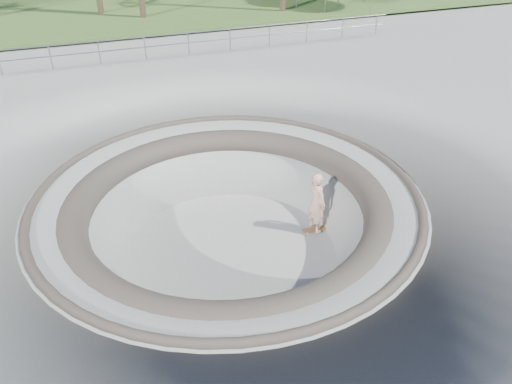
# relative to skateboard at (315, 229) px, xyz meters

# --- Properties ---
(ground) EXTENTS (180.00, 180.00, 0.00)m
(ground) POSITION_rel_skateboard_xyz_m (-2.70, -0.02, 1.84)
(ground) COLOR #A9AAA5
(ground) RESTS_ON ground
(skate_bowl) EXTENTS (14.00, 14.00, 4.10)m
(skate_bowl) POSITION_rel_skateboard_xyz_m (-2.70, -0.02, 0.01)
(skate_bowl) COLOR #A9AAA5
(skate_bowl) RESTS_ON ground
(distant_hills) EXTENTS (103.20, 45.00, 28.60)m
(distant_hills) POSITION_rel_skateboard_xyz_m (1.08, 57.15, -5.18)
(distant_hills) COLOR olive
(distant_hills) RESTS_ON ground
(safety_railing) EXTENTS (25.00, 0.06, 1.03)m
(safety_railing) POSITION_rel_skateboard_xyz_m (-2.70, 11.98, 2.53)
(safety_railing) COLOR gray
(safety_railing) RESTS_ON ground
(skateboard) EXTENTS (0.78, 0.28, 0.08)m
(skateboard) POSITION_rel_skateboard_xyz_m (0.00, 0.00, 0.00)
(skateboard) COLOR brown
(skateboard) RESTS_ON ground
(skater) EXTENTS (0.56, 0.76, 1.90)m
(skater) POSITION_rel_skateboard_xyz_m (-0.00, 0.00, 0.97)
(skater) COLOR #E6AC94
(skater) RESTS_ON skateboard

